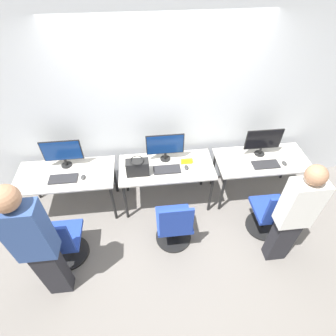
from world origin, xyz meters
The scene contains 21 objects.
ground_plane centered at (0.00, 0.00, 0.00)m, with size 20.00×20.00×0.00m, color slate.
wall_back centered at (0.00, 0.75, 1.40)m, with size 12.00×0.05×2.80m.
desk_left centered at (-1.36, 0.31, 0.63)m, with size 1.30×0.63×0.71m.
monitor_left centered at (-1.36, 0.49, 0.95)m, with size 0.52×0.15×0.42m.
keyboard_left centered at (-1.36, 0.22, 0.72)m, with size 0.37×0.17×0.02m.
mouse_left centered at (-1.11, 0.22, 0.72)m, with size 0.06×0.09×0.03m.
office_chair_left centered at (-1.35, -0.50, 0.35)m, with size 0.48×0.48×0.87m.
person_left centered at (-1.37, -0.87, 0.96)m, with size 0.36×0.23×1.74m.
desk_center centered at (0.00, 0.31, 0.63)m, with size 1.30×0.63×0.71m.
monitor_center centered at (0.00, 0.47, 0.95)m, with size 0.52×0.15×0.42m.
keyboard_center centered at (0.00, 0.24, 0.72)m, with size 0.37×0.17×0.02m.
mouse_center centered at (0.27, 0.25, 0.72)m, with size 0.06×0.09×0.03m.
office_chair_center centered at (0.02, -0.42, 0.35)m, with size 0.48×0.48×0.87m.
desk_right centered at (1.36, 0.31, 0.63)m, with size 1.30×0.63×0.71m.
monitor_right centered at (1.36, 0.43, 0.95)m, with size 0.52×0.15×0.42m.
keyboard_right centered at (1.36, 0.19, 0.72)m, with size 0.37×0.17×0.02m.
mouse_right centered at (1.63, 0.18, 0.72)m, with size 0.06×0.09×0.03m.
office_chair_right centered at (1.30, -0.39, 0.35)m, with size 0.48×0.48×0.87m.
person_right centered at (1.28, -0.75, 0.85)m, with size 0.36×0.21×1.57m.
handbag centered at (-0.39, 0.22, 0.82)m, with size 0.30×0.18×0.25m.
placard_center centered at (0.29, 0.34, 0.75)m, with size 0.16×0.03×0.08m.
Camera 1 is at (-0.27, -2.28, 3.18)m, focal length 28.00 mm.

